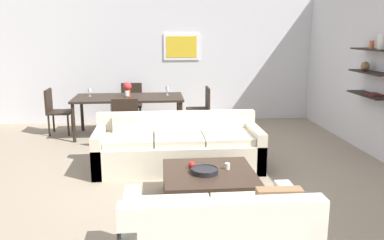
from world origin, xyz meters
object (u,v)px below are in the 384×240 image
(sofa_beige, at_px, (178,149))
(apple_on_coffee_table, at_px, (192,165))
(wine_glass_foot, at_px, (127,94))
(decorative_bowl, at_px, (205,170))
(dining_chair_right_far, at_px, (202,106))
(wine_glass_left_far, at_px, (90,91))
(centerpiece_vase, at_px, (127,88))
(candle_jar, at_px, (227,166))
(dining_chair_left_far, at_px, (55,108))
(loveseat_white, at_px, (217,238))
(coffee_table, at_px, (209,187))
(dining_table, at_px, (129,100))
(wine_glass_right_far, at_px, (167,89))
(dining_chair_foot, at_px, (126,120))
(dining_chair_head, at_px, (132,101))

(sofa_beige, bearing_deg, apple_on_coffee_table, -84.68)
(wine_glass_foot, bearing_deg, decorative_bowl, -69.63)
(dining_chair_right_far, xyz_separation_m, wine_glass_left_far, (-2.18, -0.10, 0.36))
(centerpiece_vase, bearing_deg, wine_glass_left_far, 172.30)
(candle_jar, relative_size, dining_chair_left_far, 0.09)
(wine_glass_foot, bearing_deg, dining_chair_left_far, 155.44)
(loveseat_white, relative_size, coffee_table, 1.46)
(dining_chair_left_far, bearing_deg, decorative_bowl, -54.55)
(centerpiece_vase, bearing_deg, coffee_table, -70.82)
(apple_on_coffee_table, bearing_deg, dining_table, 106.58)
(candle_jar, bearing_deg, dining_chair_right_far, 88.37)
(loveseat_white, relative_size, wine_glass_right_far, 8.72)
(dining_chair_left_far, bearing_deg, dining_chair_right_far, 0.00)
(coffee_table, xyz_separation_m, candle_jar, (0.22, 0.06, 0.23))
(loveseat_white, height_order, dining_chair_foot, dining_chair_foot)
(wine_glass_right_far, height_order, wine_glass_foot, wine_glass_right_far)
(coffee_table, relative_size, dining_table, 0.51)
(dining_chair_left_far, distance_m, dining_chair_head, 1.59)
(dining_chair_foot, relative_size, wine_glass_left_far, 5.75)
(loveseat_white, distance_m, dining_chair_right_far, 4.84)
(apple_on_coffee_table, distance_m, dining_chair_foot, 2.38)
(decorative_bowl, xyz_separation_m, wine_glass_left_far, (-1.80, 3.40, 0.45))
(wine_glass_left_far, bearing_deg, wine_glass_right_far, 0.00)
(dining_chair_left_far, bearing_deg, wine_glass_foot, -24.56)
(apple_on_coffee_table, height_order, dining_chair_head, dining_chair_head)
(dining_chair_foot, bearing_deg, candle_jar, -59.46)
(candle_jar, bearing_deg, sofa_beige, 113.71)
(coffee_table, xyz_separation_m, wine_glass_foot, (-1.12, 2.80, 0.68))
(dining_chair_right_far, bearing_deg, sofa_beige, -105.59)
(wine_glass_foot, relative_size, centerpiece_vase, 0.61)
(dining_chair_foot, xyz_separation_m, dining_chair_head, (0.00, 1.80, 0.00))
(decorative_bowl, xyz_separation_m, dining_table, (-1.06, 3.28, 0.27))
(wine_glass_right_far, bearing_deg, apple_on_coffee_table, -86.79)
(apple_on_coffee_table, height_order, wine_glass_foot, wine_glass_foot)
(wine_glass_right_far, relative_size, centerpiece_vase, 0.64)
(dining_chair_left_far, distance_m, centerpiece_vase, 1.49)
(dining_chair_foot, distance_m, centerpiece_vase, 1.01)
(candle_jar, bearing_deg, decorative_bowl, -159.23)
(apple_on_coffee_table, xyz_separation_m, dining_chair_right_far, (0.51, 3.32, 0.08))
(coffee_table, height_order, apple_on_coffee_table, apple_on_coffee_table)
(candle_jar, xyz_separation_m, dining_table, (-1.34, 3.17, 0.27))
(decorative_bowl, height_order, centerpiece_vase, centerpiece_vase)
(candle_jar, distance_m, dining_chair_foot, 2.64)
(apple_on_coffee_table, xyz_separation_m, wine_glass_right_far, (-0.18, 3.22, 0.45))
(dining_chair_right_far, xyz_separation_m, wine_glass_foot, (-1.44, -0.66, 0.37))
(dining_chair_right_far, distance_m, wine_glass_foot, 1.62)
(decorative_bowl, distance_m, dining_chair_head, 4.31)
(loveseat_white, bearing_deg, wine_glass_foot, 103.43)
(wine_glass_foot, xyz_separation_m, centerpiece_vase, (-0.02, 0.46, 0.04))
(loveseat_white, xyz_separation_m, coffee_table, (0.12, 1.36, -0.10))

